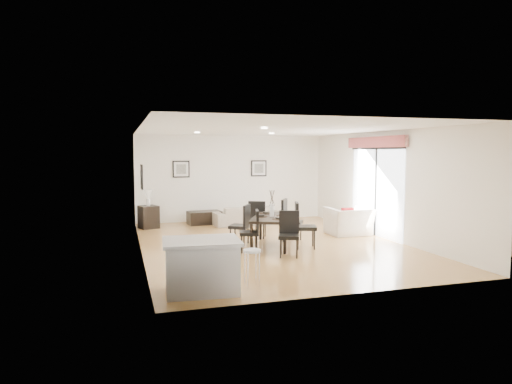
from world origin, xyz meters
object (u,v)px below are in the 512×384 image
object	(u,v)px
dining_chair_wnear	(253,228)
dining_chair_head	(289,231)
dining_table	(272,219)
dining_chair_wfar	(243,222)
armchair	(349,221)
side_table	(149,217)
dining_chair_enear	(302,223)
dining_chair_efar	(289,218)
bar_stool	(252,255)
dining_chair_foot	(257,217)
kitchen_island	(202,265)
coffee_table	(204,218)
sofa	(246,215)

from	to	relation	value
dining_chair_wnear	dining_chair_head	world-z (taller)	dining_chair_head
dining_table	dining_chair_wfar	world-z (taller)	dining_chair_wfar
dining_chair_head	armchair	bearing A→B (deg)	59.78
dining_table	side_table	bearing A→B (deg)	151.86
dining_chair_enear	dining_chair_head	xyz separation A→B (m)	(-0.55, -0.65, -0.05)
dining_chair_efar	bar_stool	distance (m)	3.94
dining_chair_enear	dining_chair_head	distance (m)	0.85
dining_chair_head	dining_table	bearing A→B (deg)	113.80
dining_chair_efar	bar_stool	xyz separation A→B (m)	(-1.93, -3.44, -0.04)
dining_chair_efar	armchair	bearing A→B (deg)	-47.18
dining_chair_foot	bar_stool	world-z (taller)	dining_chair_foot
dining_table	dining_chair_enear	size ratio (longest dim) A/B	1.78
kitchen_island	coffee_table	bearing A→B (deg)	83.90
dining_table	dining_chair_wnear	size ratio (longest dim) A/B	2.03
bar_stool	dining_table	bearing A→B (deg)	65.77
dining_chair_wnear	dining_chair_enear	size ratio (longest dim) A/B	0.88
dining_table	bar_stool	xyz separation A→B (m)	(-1.34, -2.97, -0.09)
dining_chair_enear	kitchen_island	world-z (taller)	dining_chair_enear
armchair	sofa	bearing A→B (deg)	-47.43
dining_chair_wfar	kitchen_island	xyz separation A→B (m)	(-1.56, -3.34, -0.11)
dining_chair_wnear	armchair	bearing A→B (deg)	125.98
bar_stool	side_table	bearing A→B (deg)	101.06
dining_chair_wnear	dining_chair_efar	world-z (taller)	dining_chair_efar
dining_chair_head	bar_stool	size ratio (longest dim) A/B	1.53
dining_table	bar_stool	distance (m)	3.26
sofa	dining_table	xyz separation A→B (m)	(-0.26, -3.18, 0.34)
dining_chair_wnear	dining_chair_foot	bearing A→B (deg)	172.85
armchair	bar_stool	bearing A→B (deg)	45.44
sofa	dining_chair_wfar	bearing A→B (deg)	69.42
dining_chair_wnear	dining_chair_enear	bearing A→B (deg)	105.78
bar_stool	kitchen_island	bearing A→B (deg)	180.00
dining_chair_efar	kitchen_island	world-z (taller)	dining_chair_efar
armchair	dining_chair_foot	size ratio (longest dim) A/B	1.16
dining_chair_wnear	dining_chair_efar	distance (m)	1.49
sofa	dining_chair_enear	size ratio (longest dim) A/B	1.87
armchair	coffee_table	bearing A→B (deg)	-40.35
sofa	coffee_table	size ratio (longest dim) A/B	1.99
dining_chair_head	coffee_table	bearing A→B (deg)	123.49
armchair	dining_chair_wfar	world-z (taller)	dining_chair_wfar
armchair	bar_stool	xyz separation A→B (m)	(-3.75, -3.78, 0.17)
bar_stool	dining_chair_enear	bearing A→B (deg)	53.40
dining_chair_enear	bar_stool	bearing A→B (deg)	161.33
dining_chair_wnear	coffee_table	world-z (taller)	dining_chair_wnear
side_table	sofa	bearing A→B (deg)	-3.91
dining_chair_enear	bar_stool	distance (m)	3.22
side_table	kitchen_island	xyz separation A→B (m)	(0.43, -6.35, 0.09)
coffee_table	side_table	xyz separation A→B (m)	(-1.66, -0.29, 0.13)
dining_table	dining_chair_foot	xyz separation A→B (m)	(-0.03, 1.04, -0.09)
armchair	dining_table	size ratio (longest dim) A/B	0.59
armchair	bar_stool	size ratio (longest dim) A/B	1.78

